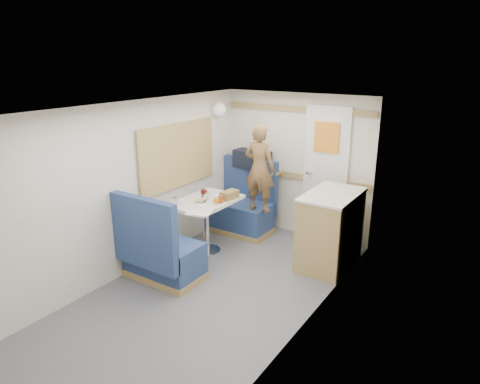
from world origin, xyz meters
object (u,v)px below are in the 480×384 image
Objects in this scene: duffel_bag at (252,159)px; tumbler_right at (206,195)px; person at (260,168)px; wine_glass at (204,192)px; dome_light at (219,109)px; orange_fruit at (216,200)px; beer_glass at (221,199)px; bread_loaf at (229,195)px; galley_counter at (330,229)px; tumbler_left at (174,201)px; pepper_grinder at (203,195)px; cheese_block at (200,199)px; bench_far at (242,211)px; bench_near at (160,255)px; dinette_table at (206,211)px; tray at (202,211)px.

tumbler_right is (-0.01, -1.11, -0.25)m from duffel_bag.
wine_glass is at bearing 59.44° from person.
dome_light is 2.75× the size of orange_fruit.
person is 0.85m from wine_glass.
beer_glass is 0.39× the size of bread_loaf.
galley_counter is (1.86, -0.30, -1.28)m from dome_light.
tumbler_left is (-0.21, -0.31, -0.07)m from wine_glass.
person is 0.84m from pepper_grinder.
cheese_block is (-1.48, -0.66, 0.29)m from galley_counter.
orange_fruit reaches higher than cheese_block.
bread_loaf is at bearing -71.16° from bench_far.
pepper_grinder is (-0.05, 0.88, 0.47)m from bench_near.
dome_light is 0.86m from duffel_bag.
cheese_block is (-0.01, -0.97, 0.46)m from bench_far.
bench_far reaches higher than wine_glass.
dinette_table is 0.88× the size of bench_far.
duffel_bag is 1.24m from orange_fruit.
bread_loaf reaches higher than dinette_table.
beer_glass is at bearing 4.04° from dinette_table.
duffel_bag is 1.52m from tray.
tumbler_right is (-0.01, 0.88, 0.48)m from bench_near.
dinette_table is 0.90m from bench_far.
duffel_bag reaches higher than tray.
bench_far is 1.96× the size of duffel_bag.
bench_far is 11.02× the size of beer_glass.
pepper_grinder is (-0.05, 0.01, 0.20)m from dinette_table.
bench_far is at bearing 104.85° from beer_glass.
tumbler_left is (-0.18, -0.26, 0.01)m from cheese_block.
beer_glass is 0.19m from bread_loaf.
tray is at bearing -144.00° from galley_counter.
bread_loaf is (0.01, 0.57, 0.04)m from tray.
galley_counter is 1.64m from pepper_grinder.
pepper_grinder is (-0.27, 0.08, -0.00)m from orange_fruit.
orange_fruit is at bearing 36.00° from tumbler_left.
tumbler_right is (-0.01, -0.85, 0.48)m from bench_far.
orange_fruit is at bearing -56.46° from dome_light.
cheese_block is (-0.01, 0.76, 0.46)m from bench_near.
wine_glass is at bearing 123.42° from tray.
tumbler_left is 1.01× the size of pepper_grinder.
tumbler_left is at bearing 111.43° from bench_near.
dinette_table is 4.60× the size of dome_light.
galley_counter is 1.92m from tumbler_left.
duffel_bag is at bearing 158.74° from galley_counter.
galley_counter is at bearing 23.26° from beer_glass.
bench_far is at bearing 91.15° from wine_glass.
pepper_grinder is at bearing 179.69° from tumbler_right.
duffel_bag is 7.38× the size of orange_fruit.
dinette_table is 1.00× the size of galley_counter.
wine_glass is at bearing -83.65° from duffel_bag.
dinette_table is 0.21m from pepper_grinder.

